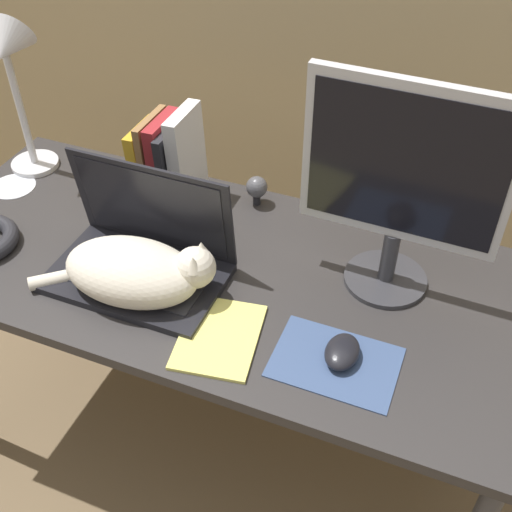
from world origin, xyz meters
TOP-DOWN VIEW (x-y plane):
  - desk at (0.00, 0.33)m, footprint 1.47×0.66m
  - laptop at (-0.14, 0.25)m, footprint 0.39×0.24m
  - cat at (-0.12, 0.19)m, footprint 0.41×0.21m
  - external_monitor at (0.38, 0.43)m, footprint 0.42×0.19m
  - mousepad at (0.34, 0.16)m, footprint 0.25×0.17m
  - computer_mouse at (0.35, 0.17)m, footprint 0.07×0.10m
  - book_row at (-0.22, 0.54)m, footprint 0.16×0.17m
  - desk_lamp at (-0.61, 0.49)m, footprint 0.17×0.17m
  - notepad at (0.10, 0.13)m, footprint 0.19×0.23m
  - webcam at (-0.00, 0.59)m, footprint 0.06×0.06m
  - cd_disc at (-0.64, 0.42)m, footprint 0.12×0.12m

SIDE VIEW (x-z plane):
  - desk at x=0.00m, z-range 0.28..0.99m
  - cd_disc at x=-0.64m, z-range 0.71..0.71m
  - mousepad at x=0.34m, z-range 0.71..0.71m
  - notepad at x=0.10m, z-range 0.71..0.72m
  - computer_mouse at x=0.35m, z-range 0.71..0.75m
  - laptop at x=-0.14m, z-range 0.63..0.89m
  - webcam at x=0.00m, z-range 0.72..0.80m
  - cat at x=-0.12m, z-range 0.71..0.85m
  - book_row at x=-0.22m, z-range 0.69..0.95m
  - external_monitor at x=0.38m, z-range 0.74..1.23m
  - desk_lamp at x=-0.61m, z-range 0.79..1.23m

